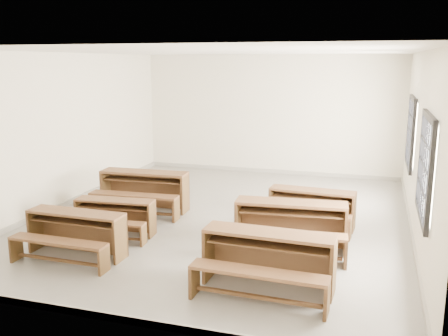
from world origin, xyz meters
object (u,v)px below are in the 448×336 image
(desk_set_4, at_px, (290,223))
(desk_set_5, at_px, (311,206))
(desk_set_2, at_px, (143,188))
(desk_set_0, at_px, (75,231))
(desk_set_1, at_px, (114,215))
(desk_set_3, at_px, (268,257))

(desk_set_4, relative_size, desk_set_5, 1.15)
(desk_set_4, xyz_separation_m, desk_set_5, (0.17, 1.27, -0.06))
(desk_set_2, relative_size, desk_set_5, 1.14)
(desk_set_2, xyz_separation_m, desk_set_5, (3.44, -0.06, -0.06))
(desk_set_4, bearing_deg, desk_set_0, -163.73)
(desk_set_1, relative_size, desk_set_5, 0.91)
(desk_set_4, bearing_deg, desk_set_3, -96.93)
(desk_set_0, relative_size, desk_set_1, 1.09)
(desk_set_0, relative_size, desk_set_3, 0.89)
(desk_set_0, xyz_separation_m, desk_set_4, (3.19, 1.24, 0.05))
(desk_set_3, height_order, desk_set_5, desk_set_3)
(desk_set_0, bearing_deg, desk_set_1, 86.42)
(desk_set_1, relative_size, desk_set_4, 0.79)
(desk_set_3, relative_size, desk_set_5, 1.11)
(desk_set_5, bearing_deg, desk_set_2, -177.09)
(desk_set_5, bearing_deg, desk_set_0, -139.30)
(desk_set_1, relative_size, desk_set_2, 0.80)
(desk_set_1, bearing_deg, desk_set_5, 18.39)
(desk_set_0, relative_size, desk_set_2, 0.87)
(desk_set_3, relative_size, desk_set_4, 0.96)
(desk_set_1, bearing_deg, desk_set_4, -2.19)
(desk_set_1, distance_m, desk_set_3, 3.34)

